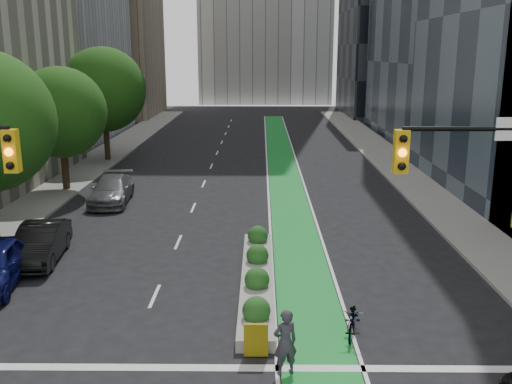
{
  "coord_description": "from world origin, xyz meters",
  "views": [
    {
      "loc": [
        1.34,
        -13.04,
        8.58
      ],
      "look_at": [
        1.13,
        9.59,
        3.0
      ],
      "focal_mm": 40.0,
      "sensor_mm": 36.0,
      "label": 1
    }
  ],
  "objects_px": {
    "cyclist": "(285,342)",
    "parked_car_left_far": "(112,190)",
    "bicycle": "(353,319)",
    "parked_car_left_mid": "(40,243)",
    "median_planter": "(257,276)"
  },
  "relations": [
    {
      "from": "cyclist",
      "to": "parked_car_left_far",
      "type": "bearing_deg",
      "value": -83.97
    },
    {
      "from": "parked_car_left_far",
      "to": "bicycle",
      "type": "bearing_deg",
      "value": -58.34
    },
    {
      "from": "bicycle",
      "to": "parked_car_left_mid",
      "type": "height_order",
      "value": "parked_car_left_mid"
    },
    {
      "from": "median_planter",
      "to": "cyclist",
      "type": "bearing_deg",
      "value": -82.54
    },
    {
      "from": "cyclist",
      "to": "median_planter",
      "type": "bearing_deg",
      "value": -103.8
    },
    {
      "from": "median_planter",
      "to": "cyclist",
      "type": "distance_m",
      "value": 6.19
    },
    {
      "from": "bicycle",
      "to": "parked_car_left_mid",
      "type": "relative_size",
      "value": 0.4
    },
    {
      "from": "median_planter",
      "to": "parked_car_left_far",
      "type": "bearing_deg",
      "value": 125.43
    },
    {
      "from": "cyclist",
      "to": "parked_car_left_far",
      "type": "distance_m",
      "value": 20.42
    },
    {
      "from": "bicycle",
      "to": "cyclist",
      "type": "relative_size",
      "value": 1.0
    },
    {
      "from": "bicycle",
      "to": "parked_car_left_far",
      "type": "distance_m",
      "value": 19.62
    },
    {
      "from": "cyclist",
      "to": "parked_car_left_mid",
      "type": "distance_m",
      "value": 13.18
    },
    {
      "from": "bicycle",
      "to": "cyclist",
      "type": "xyz_separation_m",
      "value": [
        -2.2,
        -2.3,
        0.45
      ]
    },
    {
      "from": "parked_car_left_mid",
      "to": "parked_car_left_far",
      "type": "relative_size",
      "value": 0.91
    },
    {
      "from": "parked_car_left_mid",
      "to": "parked_car_left_far",
      "type": "height_order",
      "value": "parked_car_left_mid"
    }
  ]
}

